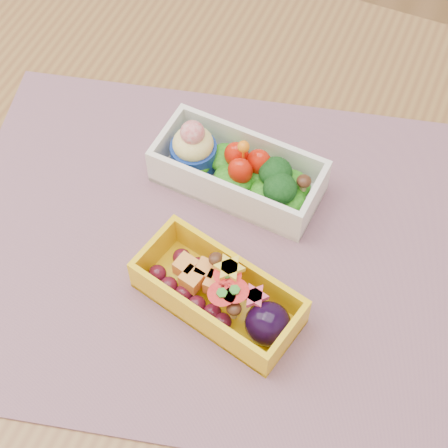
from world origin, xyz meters
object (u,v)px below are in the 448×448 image
at_px(table, 198,298).
at_px(bento_white, 237,170).
at_px(placemat, 215,247).
at_px(bento_yellow, 221,295).

bearing_deg(table, bento_white, 84.96).
relative_size(placemat, bento_yellow, 3.09).
xyz_separation_m(placemat, bento_yellow, (0.03, -0.05, 0.02)).
distance_m(bento_white, bento_yellow, 0.14).
bearing_deg(bento_white, placemat, -79.91).
relative_size(bento_white, bento_yellow, 1.05).
bearing_deg(bento_white, table, -91.48).
relative_size(table, bento_yellow, 7.46).
bearing_deg(bento_white, bento_yellow, -69.79).
bearing_deg(table, bento_yellow, -44.16).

